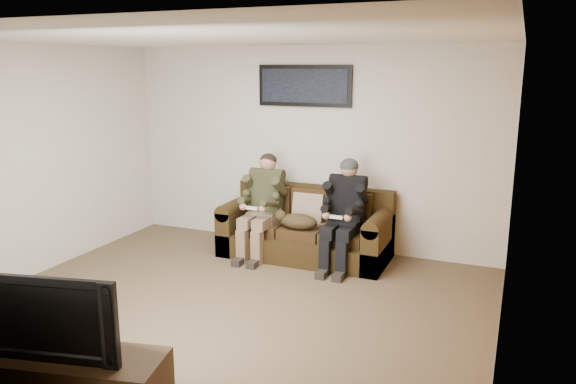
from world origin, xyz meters
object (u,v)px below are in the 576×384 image
at_px(sofa, 307,231).
at_px(person_left, 263,200).
at_px(framed_poster, 304,86).
at_px(cat, 297,221).
at_px(television, 53,313).
at_px(tv_stand, 60,384).
at_px(person_right, 344,208).

distance_m(sofa, person_left, 0.68).
bearing_deg(framed_poster, cat, -75.65).
relative_size(sofa, cat, 3.15).
height_order(cat, framed_poster, framed_poster).
bearing_deg(cat, sofa, 83.62).
distance_m(cat, television, 3.53).
height_order(person_left, television, person_left).
relative_size(cat, framed_poster, 0.53).
height_order(person_left, tv_stand, person_left).
bearing_deg(tv_stand, television, 0.00).
distance_m(person_right, tv_stand, 3.74).
bearing_deg(cat, person_right, 9.95).
xyz_separation_m(person_right, television, (-0.90, -3.60, 0.04)).
bearing_deg(sofa, television, -95.57).
bearing_deg(television, person_right, 63.69).
xyz_separation_m(sofa, television, (-0.37, -3.77, 0.43)).
xyz_separation_m(person_left, tv_stand, (0.16, -3.60, -0.48)).
distance_m(person_left, tv_stand, 3.64).
xyz_separation_m(sofa, person_left, (-0.53, -0.17, 0.39)).
distance_m(person_left, cat, 0.55).
distance_m(framed_poster, television, 4.38).
bearing_deg(television, sofa, 72.16).
distance_m(framed_poster, tv_stand, 4.57).
relative_size(sofa, tv_stand, 1.42).
height_order(framed_poster, television, framed_poster).
bearing_deg(person_right, television, -104.04).
relative_size(cat, tv_stand, 0.45).
bearing_deg(tv_stand, person_left, 80.34).
bearing_deg(television, cat, 72.22).
bearing_deg(cat, television, -95.51).
bearing_deg(sofa, tv_stand, -95.57).
bearing_deg(television, framed_poster, 75.42).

